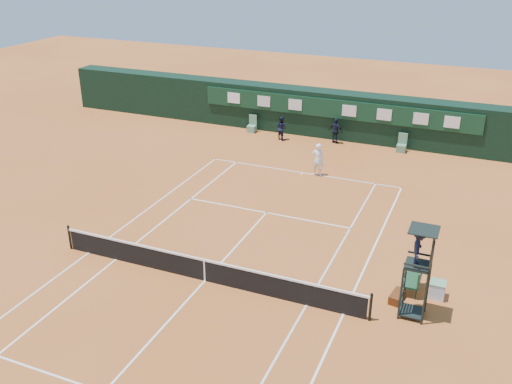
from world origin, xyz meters
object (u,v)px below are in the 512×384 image
umpire_chair (419,254)px  cooler (437,290)px  tennis_net (205,270)px  player (318,160)px  player_bench (416,278)px

umpire_chair → cooler: (0.69, 1.47, -2.13)m
tennis_net → cooler: bearing=15.6°
player → tennis_net: bearing=80.8°
cooler → tennis_net: bearing=-164.4°
tennis_net → umpire_chair: bearing=6.5°
player_bench → player: (-6.72, 9.45, 0.33)m
tennis_net → cooler: size_ratio=20.00×
tennis_net → cooler: 8.70m
tennis_net → player_bench: size_ratio=10.75×
player_bench → cooler: bearing=-5.6°
umpire_chair → player: bearing=121.8°
tennis_net → umpire_chair: (7.68, 0.87, 1.95)m
player_bench → umpire_chair: bearing=-85.8°
player_bench → player: size_ratio=0.65×
cooler → player: (-7.52, 9.53, 0.60)m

